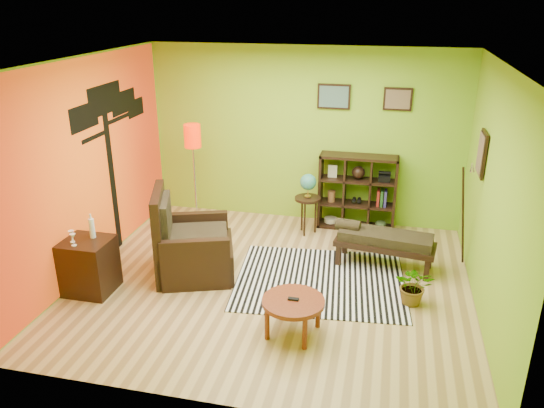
% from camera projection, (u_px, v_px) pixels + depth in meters
% --- Properties ---
extents(ground, '(5.00, 5.00, 0.00)m').
position_uv_depth(ground, '(273.00, 283.00, 6.89)').
color(ground, tan).
rests_on(ground, ground).
extents(room_shell, '(5.04, 4.54, 2.82)m').
position_uv_depth(room_shell, '(266.00, 148.00, 6.26)').
color(room_shell, '#84BA24').
rests_on(room_shell, ground).
extents(zebra_rug, '(2.33, 1.97, 0.01)m').
position_uv_depth(zebra_rug, '(320.00, 280.00, 6.94)').
color(zebra_rug, white).
rests_on(zebra_rug, ground).
extents(coffee_table, '(0.69, 0.69, 0.44)m').
position_uv_depth(coffee_table, '(293.00, 304.00, 5.74)').
color(coffee_table, maroon).
rests_on(coffee_table, ground).
extents(armchair, '(1.24, 1.22, 1.19)m').
position_uv_depth(armchair, '(190.00, 249.00, 7.01)').
color(armchair, black).
rests_on(armchair, ground).
extents(side_cabinet, '(0.59, 0.54, 1.01)m').
position_uv_depth(side_cabinet, '(89.00, 265.00, 6.60)').
color(side_cabinet, black).
rests_on(side_cabinet, ground).
extents(floor_lamp, '(0.26, 0.26, 1.70)m').
position_uv_depth(floor_lamp, '(193.00, 146.00, 7.96)').
color(floor_lamp, silver).
rests_on(floor_lamp, ground).
extents(globe_table, '(0.40, 0.40, 0.97)m').
position_uv_depth(globe_table, '(308.00, 189.00, 8.07)').
color(globe_table, black).
rests_on(globe_table, ground).
extents(cube_shelf, '(1.20, 0.35, 1.20)m').
position_uv_depth(cube_shelf, '(358.00, 192.00, 8.32)').
color(cube_shelf, black).
rests_on(cube_shelf, ground).
extents(bench, '(1.39, 0.66, 0.62)m').
position_uv_depth(bench, '(382.00, 240.00, 7.19)').
color(bench, black).
rests_on(bench, ground).
extents(potted_plant, '(0.48, 0.53, 0.39)m').
position_uv_depth(potted_plant, '(414.00, 289.00, 6.36)').
color(potted_plant, '#26661E').
rests_on(potted_plant, ground).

